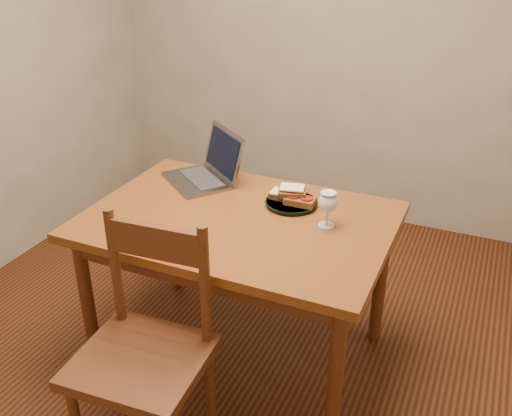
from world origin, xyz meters
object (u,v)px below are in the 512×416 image
at_px(table, 239,235).
at_px(chair, 143,343).
at_px(milk_glass, 327,209).
at_px(laptop, 209,167).
at_px(plate, 291,203).

xyz_separation_m(table, chair, (-0.07, -0.65, -0.13)).
distance_m(milk_glass, laptop, 0.71).
bearing_deg(table, chair, -96.15).
bearing_deg(table, laptop, 134.63).
xyz_separation_m(plate, laptop, (-0.47, 0.11, 0.05)).
bearing_deg(laptop, table, -7.76).
height_order(chair, milk_glass, chair).
relative_size(chair, plate, 2.07).
distance_m(chair, plate, 0.91).
bearing_deg(table, plate, 50.50).
height_order(chair, plate, chair).
relative_size(table, laptop, 2.87).
xyz_separation_m(chair, laptop, (-0.23, 0.96, 0.28)).
bearing_deg(milk_glass, laptop, 161.19).
relative_size(table, plate, 5.51).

